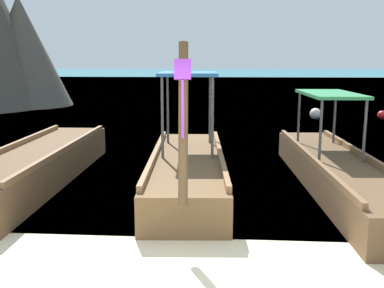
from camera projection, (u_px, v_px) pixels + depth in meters
sea_water at (221, 77)px, 64.86m from camera, size 120.00×120.00×0.00m
longtail_boat_orange_ribbon at (38, 166)px, 8.73m from camera, size 1.33×6.32×2.62m
longtail_boat_violet_ribbon at (188, 168)px, 8.41m from camera, size 1.61×5.53×2.60m
longtail_boat_red_ribbon at (338, 171)px, 8.25m from camera, size 1.40×6.75×2.84m
mooring_buoy_near at (315, 114)px, 18.04m from camera, size 0.46×0.46×0.46m
mooring_buoy_far at (382, 115)px, 18.01m from camera, size 0.36×0.36×0.36m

